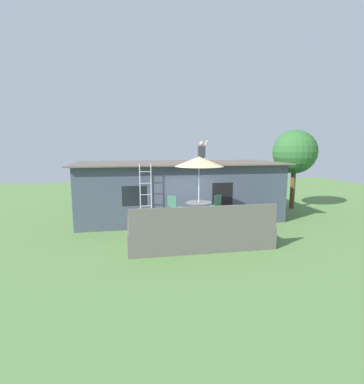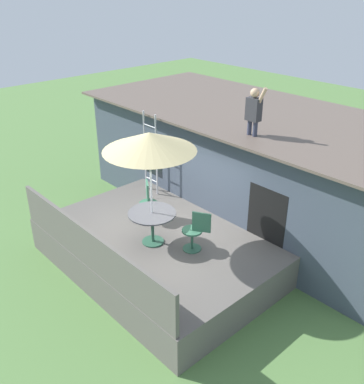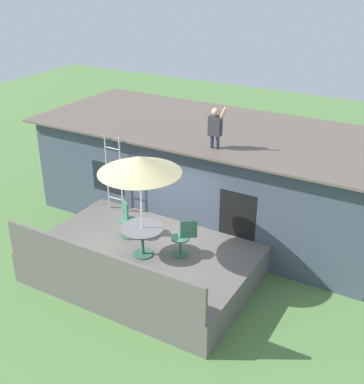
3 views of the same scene
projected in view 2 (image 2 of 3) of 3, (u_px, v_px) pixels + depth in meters
The scene contains 10 objects.
ground_plane at pixel (161, 264), 10.26m from camera, with size 40.00×40.00×0.00m, color #567F42.
house at pixel (261, 166), 11.79m from camera, with size 10.50×4.50×2.90m.
deck at pixel (160, 250), 10.08m from camera, with size 5.34×3.73×0.80m, color #605B56.
deck_railing at pixel (89, 249), 8.61m from camera, with size 5.24×0.08×0.90m, color #605B56.
patio_table at pixel (152, 219), 9.38m from camera, with size 1.04×1.04×0.74m.
patio_umbrella at pixel (149, 142), 8.60m from camera, with size 1.90×1.90×2.54m.
step_ladder at pixel (151, 154), 11.41m from camera, with size 0.52×0.04×2.20m.
person_figure at pixel (254, 109), 9.39m from camera, with size 0.47×0.20×1.11m.
patio_chair_left at pixel (148, 202), 10.35m from camera, with size 0.56×0.46×0.92m.
patio_chair_right at pixel (195, 231), 9.18m from camera, with size 0.58×0.44×0.92m.
Camera 2 is at (6.55, -5.32, 6.11)m, focal length 40.80 mm.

